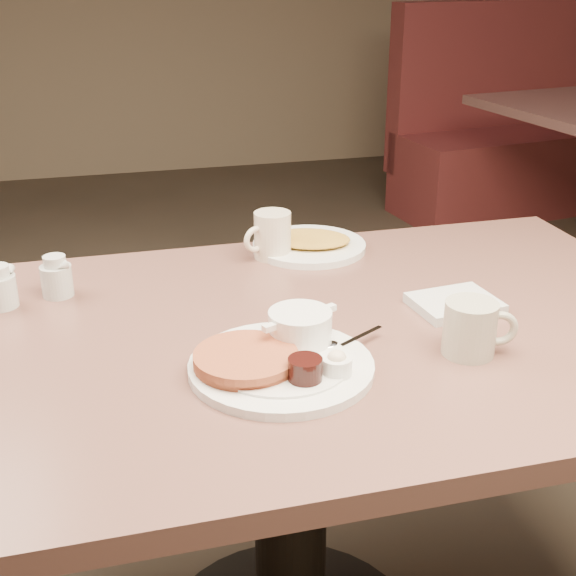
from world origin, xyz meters
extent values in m
cube|color=#84564C|center=(0.00, 0.00, 0.73)|extent=(1.50, 0.90, 0.04)
cylinder|color=black|center=(0.00, 0.00, 0.38)|extent=(0.14, 0.14, 0.69)
cylinder|color=white|center=(-0.05, -0.14, 0.76)|extent=(0.38, 0.38, 0.01)
cylinder|color=white|center=(-0.05, -0.14, 0.77)|extent=(0.28, 0.28, 0.00)
cylinder|color=#B15531|center=(-0.10, -0.13, 0.77)|extent=(0.22, 0.22, 0.01)
cylinder|color=#B15531|center=(-0.11, -0.14, 0.78)|extent=(0.21, 0.21, 0.01)
cylinder|color=white|center=(-0.01, -0.08, 0.79)|extent=(0.13, 0.13, 0.05)
cube|color=white|center=(-0.06, -0.10, 0.81)|extent=(0.03, 0.02, 0.01)
cube|color=white|center=(0.05, -0.06, 0.81)|extent=(0.03, 0.02, 0.01)
ellipsoid|color=white|center=(-0.02, -0.08, 0.81)|extent=(0.06, 0.06, 0.03)
ellipsoid|color=white|center=(0.01, -0.08, 0.81)|extent=(0.05, 0.05, 0.02)
cylinder|color=black|center=(-0.03, -0.20, 0.78)|extent=(0.07, 0.07, 0.04)
cylinder|color=white|center=(0.02, -0.19, 0.78)|extent=(0.06, 0.06, 0.03)
ellipsoid|color=#FFE5C4|center=(0.02, -0.19, 0.79)|extent=(0.04, 0.04, 0.02)
cube|color=white|center=(0.09, -0.09, 0.77)|extent=(0.10, 0.06, 0.00)
ellipsoid|color=white|center=(0.04, -0.10, 0.77)|extent=(0.04, 0.04, 0.01)
cylinder|color=beige|center=(0.26, -0.16, 0.80)|extent=(0.10, 0.10, 0.09)
cylinder|color=black|center=(0.26, -0.16, 0.83)|extent=(0.08, 0.08, 0.01)
torus|color=beige|center=(0.30, -0.17, 0.80)|extent=(0.06, 0.03, 0.06)
cube|color=silver|center=(0.31, 0.01, 0.76)|extent=(0.16, 0.13, 0.02)
cylinder|color=#EFDFC6|center=(0.05, 0.34, 0.80)|extent=(0.10, 0.10, 0.10)
torus|color=#EFDFC6|center=(0.01, 0.33, 0.80)|extent=(0.06, 0.03, 0.06)
cylinder|color=silver|center=(-0.49, 0.23, 0.78)|extent=(0.07, 0.07, 0.06)
cone|color=silver|center=(-0.47, 0.23, 0.82)|extent=(0.02, 0.02, 0.02)
cylinder|color=silver|center=(-0.39, 0.25, 0.78)|extent=(0.08, 0.08, 0.06)
cylinder|color=silver|center=(-0.39, 0.25, 0.82)|extent=(0.06, 0.06, 0.02)
cone|color=silver|center=(-0.38, 0.23, 0.82)|extent=(0.03, 0.03, 0.02)
torus|color=silver|center=(-0.41, 0.28, 0.79)|extent=(0.03, 0.04, 0.04)
cylinder|color=white|center=(0.14, 0.37, 0.76)|extent=(0.32, 0.32, 0.01)
ellipsoid|color=gold|center=(0.14, 0.37, 0.78)|extent=(0.22, 0.19, 0.02)
cube|color=maroon|center=(2.02, 2.63, 0.23)|extent=(1.44, 0.70, 0.45)
cube|color=maroon|center=(1.99, 2.85, 0.67)|extent=(1.38, 0.32, 0.90)
camera|label=1|loc=(-0.31, -1.15, 1.35)|focal=48.12mm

